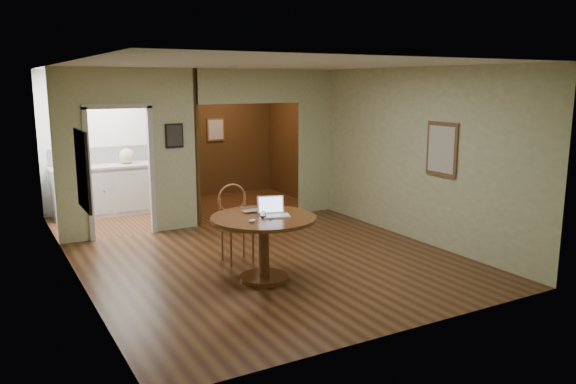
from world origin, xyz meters
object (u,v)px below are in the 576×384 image
dining_table (264,233)px  closed_laptop (258,211)px  chair (235,219)px  open_laptop (273,210)px

dining_table → closed_laptop: size_ratio=3.63×
chair → open_laptop: (0.12, -0.91, 0.29)m
chair → dining_table: bearing=-89.1°
dining_table → chair: (0.01, 0.90, -0.01)m
chair → closed_laptop: size_ratio=2.97×
open_laptop → closed_laptop: (-0.10, 0.24, -0.05)m
open_laptop → closed_laptop: size_ratio=1.08×
open_laptop → dining_table: bearing=-167.1°
dining_table → open_laptop: 0.31m
closed_laptop → chair: bearing=93.2°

